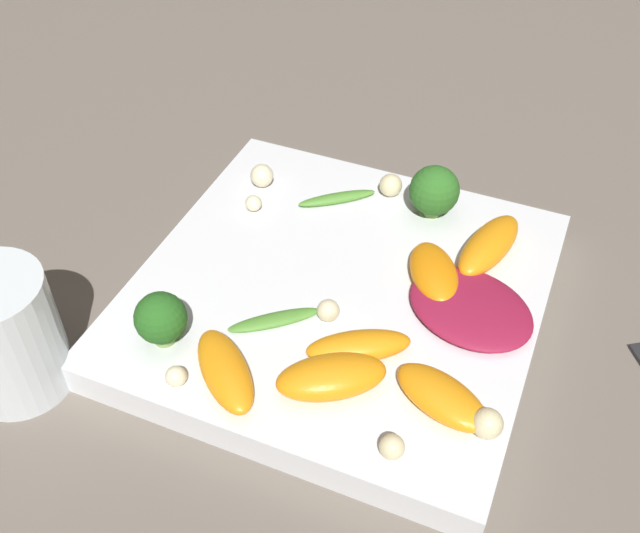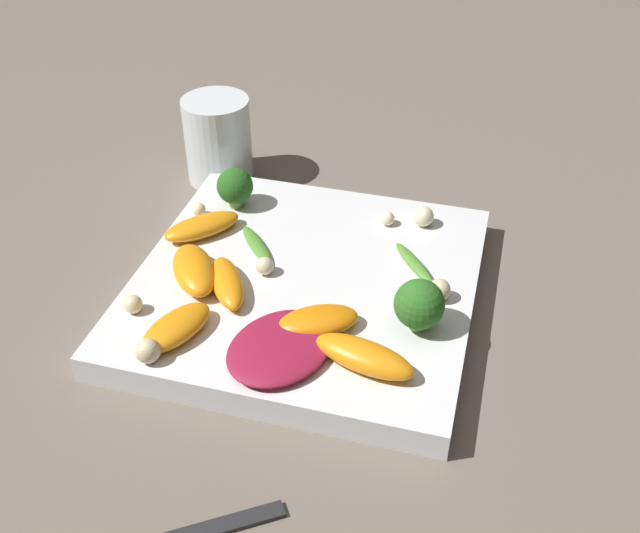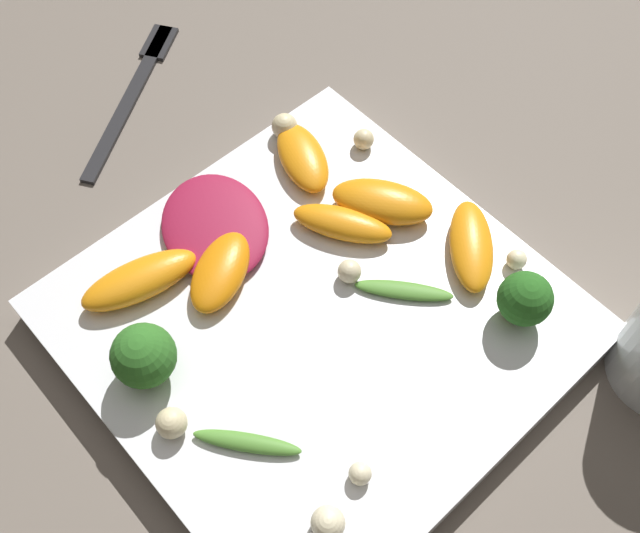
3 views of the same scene
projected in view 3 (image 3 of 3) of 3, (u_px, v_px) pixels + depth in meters
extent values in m
plane|color=#6B6056|center=(316.00, 331.00, 0.48)|extent=(2.40, 2.40, 0.00)
cube|color=white|center=(316.00, 322.00, 0.47)|extent=(0.27, 0.27, 0.02)
cube|color=#262628|center=(129.00, 98.00, 0.58)|extent=(0.10, 0.15, 0.01)
cube|color=#262628|center=(159.00, 41.00, 0.62)|extent=(0.04, 0.04, 0.01)
ellipsoid|color=maroon|center=(215.00, 226.00, 0.49)|extent=(0.11, 0.10, 0.01)
ellipsoid|color=orange|center=(342.00, 224.00, 0.49)|extent=(0.07, 0.05, 0.02)
ellipsoid|color=orange|center=(303.00, 157.00, 0.52)|extent=(0.07, 0.05, 0.02)
ellipsoid|color=orange|center=(140.00, 280.00, 0.46)|extent=(0.04, 0.08, 0.02)
ellipsoid|color=orange|center=(220.00, 271.00, 0.47)|extent=(0.06, 0.07, 0.02)
ellipsoid|color=orange|center=(471.00, 245.00, 0.48)|extent=(0.07, 0.07, 0.02)
ellipsoid|color=orange|center=(382.00, 202.00, 0.49)|extent=(0.07, 0.06, 0.02)
cylinder|color=#84AD5B|center=(149.00, 368.00, 0.44)|extent=(0.01, 0.01, 0.01)
sphere|color=#2D6B23|center=(144.00, 356.00, 0.42)|extent=(0.04, 0.04, 0.04)
cylinder|color=#7A9E51|center=(519.00, 311.00, 0.46)|extent=(0.01, 0.01, 0.01)
sphere|color=#26601E|center=(525.00, 299.00, 0.44)|extent=(0.03, 0.03, 0.03)
ellipsoid|color=#518E33|center=(247.00, 442.00, 0.42)|extent=(0.06, 0.05, 0.01)
ellipsoid|color=#518E33|center=(404.00, 290.00, 0.47)|extent=(0.06, 0.05, 0.01)
sphere|color=beige|center=(364.00, 139.00, 0.53)|extent=(0.01, 0.01, 0.01)
sphere|color=beige|center=(360.00, 474.00, 0.40)|extent=(0.01, 0.01, 0.01)
sphere|color=beige|center=(328.00, 523.00, 0.39)|extent=(0.02, 0.02, 0.02)
sphere|color=beige|center=(285.00, 126.00, 0.53)|extent=(0.02, 0.02, 0.02)
sphere|color=beige|center=(517.00, 259.00, 0.47)|extent=(0.01, 0.01, 0.01)
sphere|color=beige|center=(168.00, 419.00, 0.42)|extent=(0.02, 0.02, 0.02)
sphere|color=beige|center=(349.00, 271.00, 0.47)|extent=(0.02, 0.02, 0.02)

